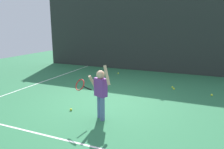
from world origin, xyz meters
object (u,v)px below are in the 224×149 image
object	(u,v)px
tennis_player	(100,90)
tennis_ball_3	(118,73)
tennis_ball_1	(212,95)
tennis_ball_0	(71,110)
tennis_ball_5	(174,89)
tennis_ball_2	(172,87)
tennis_ball_4	(104,85)

from	to	relation	value
tennis_player	tennis_ball_3	distance (m)	5.00
tennis_player	tennis_ball_1	xyz separation A→B (m)	(2.54, 2.97, -0.69)
tennis_ball_0	tennis_ball_1	bearing A→B (deg)	38.98
tennis_ball_3	tennis_ball_5	xyz separation A→B (m)	(2.72, -1.54, 0.00)
tennis_ball_1	tennis_ball_3	distance (m)	4.32
tennis_ball_2	tennis_ball_5	size ratio (longest dim) A/B	1.00
tennis_ball_2	tennis_ball_4	world-z (taller)	same
tennis_ball_1	tennis_player	bearing A→B (deg)	-130.53
tennis_player	tennis_ball_4	world-z (taller)	tennis_player
tennis_player	tennis_ball_2	distance (m)	3.68
tennis_ball_4	tennis_ball_0	bearing A→B (deg)	-85.36
tennis_ball_0	tennis_ball_2	distance (m)	3.91
tennis_ball_0	tennis_ball_1	world-z (taller)	same
tennis_player	tennis_ball_0	bearing A→B (deg)	-166.48
tennis_ball_2	tennis_ball_5	world-z (taller)	same
tennis_player	tennis_ball_4	bearing A→B (deg)	135.73
tennis_player	tennis_ball_2	size ratio (longest dim) A/B	20.46
tennis_player	tennis_ball_3	bearing A→B (deg)	129.06
tennis_player	tennis_ball_4	xyz separation A→B (m)	(-1.15, 2.70, -0.69)
tennis_ball_2	tennis_ball_5	bearing A→B (deg)	-67.48
tennis_ball_0	tennis_ball_2	size ratio (longest dim) A/B	1.00
tennis_ball_3	tennis_ball_5	distance (m)	3.12
tennis_player	tennis_ball_5	xyz separation A→B (m)	(1.32, 3.21, -0.69)
tennis_ball_3	tennis_ball_5	bearing A→B (deg)	-29.51
tennis_ball_0	tennis_ball_4	world-z (taller)	same
tennis_ball_1	tennis_ball_4	bearing A→B (deg)	-175.84
tennis_ball_1	tennis_ball_3	world-z (taller)	same
tennis_ball_1	tennis_ball_2	world-z (taller)	same
tennis_ball_5	tennis_player	bearing A→B (deg)	-112.40
tennis_ball_2	tennis_player	bearing A→B (deg)	-110.24
tennis_player	tennis_ball_1	bearing A→B (deg)	72.14
tennis_player	tennis_ball_0	world-z (taller)	tennis_player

